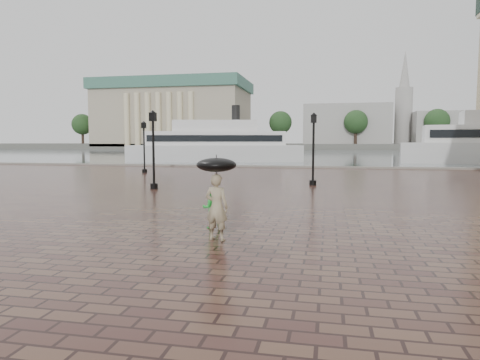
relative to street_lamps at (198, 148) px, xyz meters
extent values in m
plane|color=#341B17|center=(5.00, -15.33, -2.33)|extent=(300.00, 300.00, 0.00)
plane|color=#495458|center=(5.00, 76.67, -2.33)|extent=(240.00, 240.00, 0.00)
cube|color=slate|center=(5.00, 16.67, -2.33)|extent=(80.00, 0.60, 0.30)
cube|color=#4C4C47|center=(5.00, 144.67, -1.33)|extent=(300.00, 60.00, 2.00)
cube|color=gray|center=(-50.00, 129.67, 9.67)|extent=(55.00, 30.00, 22.00)
cube|color=#386655|center=(-50.00, 129.67, 21.67)|extent=(57.00, 32.00, 4.00)
cube|color=#9A9792|center=(15.00, 134.67, 6.67)|extent=(30.00, 22.00, 14.00)
cube|color=#9A9792|center=(50.00, 134.67, 5.17)|extent=(25.00, 22.00, 11.00)
cylinder|color=#9A9792|center=(35.00, 134.67, 9.67)|extent=(6.00, 6.00, 20.00)
cone|color=#9A9792|center=(35.00, 134.67, 23.67)|extent=(5.00, 5.00, 18.00)
cylinder|color=#2D2119|center=(-85.00, 122.67, 1.67)|extent=(1.00, 1.00, 8.00)
sphere|color=#1C3B1A|center=(-85.00, 122.67, 7.17)|extent=(8.00, 8.00, 8.00)
cylinder|color=#2D2119|center=(-59.29, 122.67, 1.67)|extent=(1.00, 1.00, 8.00)
sphere|color=#1C3B1A|center=(-59.29, 122.67, 7.17)|extent=(8.00, 8.00, 8.00)
cylinder|color=#2D2119|center=(-33.57, 122.67, 1.67)|extent=(1.00, 1.00, 8.00)
sphere|color=#1C3B1A|center=(-33.57, 122.67, 7.17)|extent=(8.00, 8.00, 8.00)
cylinder|color=#2D2119|center=(-7.86, 122.67, 1.67)|extent=(1.00, 1.00, 8.00)
sphere|color=#1C3B1A|center=(-7.86, 122.67, 7.17)|extent=(8.00, 8.00, 8.00)
cylinder|color=#2D2119|center=(17.86, 122.67, 1.67)|extent=(1.00, 1.00, 8.00)
sphere|color=#1C3B1A|center=(17.86, 122.67, 7.17)|extent=(8.00, 8.00, 8.00)
cylinder|color=#2D2119|center=(43.57, 122.67, 1.67)|extent=(1.00, 1.00, 8.00)
sphere|color=#1C3B1A|center=(43.57, 122.67, 7.17)|extent=(8.00, 8.00, 8.00)
cylinder|color=black|center=(-1.00, -5.33, -2.18)|extent=(0.44, 0.44, 0.30)
cylinder|color=black|center=(-1.00, -5.33, -0.33)|extent=(0.14, 0.14, 4.00)
cube|color=black|center=(-1.00, -5.33, 1.82)|extent=(0.35, 0.35, 0.50)
sphere|color=beige|center=(-1.00, -5.33, 1.82)|extent=(0.28, 0.28, 0.28)
cylinder|color=black|center=(8.00, -1.33, -2.18)|extent=(0.44, 0.44, 0.30)
cylinder|color=black|center=(8.00, -1.33, -0.33)|extent=(0.14, 0.14, 4.00)
cube|color=black|center=(8.00, -1.33, 1.82)|extent=(0.35, 0.35, 0.50)
sphere|color=beige|center=(8.00, -1.33, 1.82)|extent=(0.28, 0.28, 0.28)
cylinder|color=black|center=(-7.00, 6.67, -2.18)|extent=(0.44, 0.44, 0.30)
cylinder|color=black|center=(-7.00, 6.67, -0.33)|extent=(0.14, 0.14, 4.00)
cube|color=black|center=(-7.00, 6.67, 1.82)|extent=(0.35, 0.35, 0.50)
sphere|color=beige|center=(-7.00, 6.67, 1.82)|extent=(0.28, 0.28, 0.28)
imported|color=tan|center=(5.94, -17.28, -1.40)|extent=(0.75, 0.57, 1.85)
imported|color=green|center=(5.38, -15.70, -1.69)|extent=(0.73, 0.63, 1.27)
cube|color=silver|center=(-6.25, 28.11, -1.20)|extent=(24.02, 10.79, 2.24)
cube|color=silver|center=(-6.25, 28.11, 0.85)|extent=(19.30, 8.99, 1.87)
cube|color=silver|center=(-6.25, 28.11, 2.53)|extent=(11.90, 6.74, 1.49)
cylinder|color=black|center=(-3.52, 28.75, 4.22)|extent=(1.12, 1.12, 2.24)
cube|color=black|center=(-5.69, 25.70, 0.85)|extent=(17.31, 4.15, 0.84)
cube|color=black|center=(-6.82, 30.52, 0.85)|extent=(17.31, 4.15, 0.84)
cylinder|color=black|center=(5.94, -17.28, -0.75)|extent=(0.02, 0.02, 0.95)
ellipsoid|color=black|center=(5.94, -17.28, -0.23)|extent=(1.10, 1.10, 0.39)
camera|label=1|loc=(8.94, -28.58, 0.40)|focal=32.00mm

